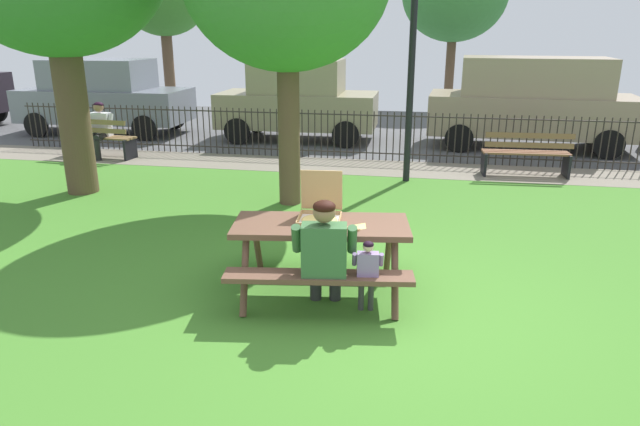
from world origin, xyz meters
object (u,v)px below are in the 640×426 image
object	(u,v)px
pizza_box_open	(320,211)
parked_car_left	(104,95)
park_bench_center	(526,155)
person_on_park_bench	(99,127)
park_bench_left	(98,139)
parked_car_right	(532,101)
parked_car_center	(298,100)
child_at_table	(367,270)
lamp_post_walkway	(413,43)
pizza_slice_on_table	(357,227)
adult_at_table	(324,252)
picnic_table_foreground	(321,239)

from	to	relation	value
pizza_box_open	parked_car_left	bearing A→B (deg)	131.60
park_bench_center	person_on_park_bench	bearing A→B (deg)	179.88
park_bench_left	parked_car_right	world-z (taller)	parked_car_right
parked_car_center	parked_car_right	xyz separation A→B (m)	(5.55, -0.00, 0.09)
child_at_table	lamp_post_walkway	world-z (taller)	lamp_post_walkway
park_bench_center	lamp_post_walkway	size ratio (longest dim) A/B	0.40
pizza_slice_on_table	parked_car_center	distance (m)	8.96
adult_at_table	parked_car_center	size ratio (longest dim) A/B	0.30
person_on_park_bench	parked_car_left	bearing A→B (deg)	118.38
picnic_table_foreground	lamp_post_walkway	bearing A→B (deg)	82.00
picnic_table_foreground	person_on_park_bench	size ratio (longest dim) A/B	1.68
picnic_table_foreground	park_bench_center	world-z (taller)	park_bench_center
parked_car_center	pizza_box_open	bearing A→B (deg)	-75.56
parked_car_right	adult_at_table	bearing A→B (deg)	-109.76
pizza_slice_on_table	adult_at_table	distance (m)	0.51
park_bench_left	person_on_park_bench	bearing A→B (deg)	30.18
child_at_table	parked_car_right	distance (m)	9.43
pizza_box_open	adult_at_table	bearing A→B (deg)	-75.27
parked_car_left	picnic_table_foreground	bearing A→B (deg)	-48.64
child_at_table	parked_car_right	world-z (taller)	parked_car_right
park_bench_left	person_on_park_bench	xyz separation A→B (m)	(0.03, 0.02, 0.24)
pizza_box_open	child_at_table	world-z (taller)	pizza_box_open
child_at_table	parked_car_right	bearing A→B (deg)	72.53
pizza_box_open	parked_car_left	size ratio (longest dim) A/B	0.12
child_at_table	parked_car_center	distance (m)	9.39
picnic_table_foreground	pizza_box_open	bearing A→B (deg)	106.44
lamp_post_walkway	parked_car_center	world-z (taller)	lamp_post_walkway
adult_at_table	parked_car_right	bearing A→B (deg)	70.24
adult_at_table	child_at_table	world-z (taller)	adult_at_table
child_at_table	parked_car_left	size ratio (longest dim) A/B	0.18
person_on_park_bench	parked_car_right	world-z (taller)	parked_car_right
person_on_park_bench	parked_car_center	distance (m)	4.73
lamp_post_walkway	parked_car_left	bearing A→B (deg)	156.02
picnic_table_foreground	parked_car_left	distance (m)	11.35
lamp_post_walkway	person_on_park_bench	bearing A→B (deg)	173.06
child_at_table	parked_car_center	size ratio (longest dim) A/B	0.20
pizza_slice_on_table	parked_car_right	bearing A→B (deg)	70.86
child_at_table	park_bench_center	size ratio (longest dim) A/B	0.50
picnic_table_foreground	lamp_post_walkway	world-z (taller)	lamp_post_walkway
adult_at_table	lamp_post_walkway	bearing A→B (deg)	84.04
park_bench_center	lamp_post_walkway	distance (m)	3.10
child_at_table	lamp_post_walkway	xyz separation A→B (m)	(0.15, 5.34, 1.95)
pizza_box_open	parked_car_left	world-z (taller)	parked_car_left
pizza_box_open	pizza_slice_on_table	size ratio (longest dim) A/B	2.03
parked_car_left	pizza_box_open	bearing A→B (deg)	-48.40
person_on_park_bench	pizza_box_open	bearing A→B (deg)	-43.21
picnic_table_foreground	adult_at_table	bearing A→B (deg)	-75.66
pizza_box_open	park_bench_left	bearing A→B (deg)	137.04
adult_at_table	lamp_post_walkway	size ratio (longest dim) A/B	0.30
adult_at_table	park_bench_center	distance (m)	6.75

